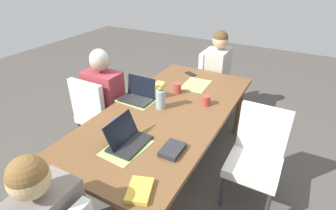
{
  "coord_description": "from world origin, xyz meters",
  "views": [
    {
      "loc": [
        -1.87,
        -1.02,
        1.98
      ],
      "look_at": [
        0.0,
        0.0,
        0.79
      ],
      "focal_mm": 28.18,
      "sensor_mm": 36.0,
      "label": 1
    }
  ],
  "objects_px": {
    "flower_vase": "(160,94)",
    "book_red_cover": "(172,150)",
    "dining_table": "(168,116)",
    "chair_head_right_left_near": "(213,79)",
    "chair_far_left_mid": "(97,112)",
    "person_far_left_mid": "(106,108)",
    "coffee_mug_near_left": "(206,100)",
    "laptop_far_left_mid": "(138,95)",
    "phone_black": "(191,74)",
    "book_blue_cover": "(140,190)",
    "laptop_head_left_left_far": "(127,140)",
    "coffee_mug_near_right": "(117,124)",
    "chair_near_right_near": "(257,153)",
    "coffee_mug_centre_left": "(177,88)",
    "person_head_right_left_near": "(217,80)"
  },
  "relations": [
    {
      "from": "person_far_left_mid",
      "to": "laptop_far_left_mid",
      "type": "relative_size",
      "value": 3.73
    },
    {
      "from": "person_far_left_mid",
      "to": "book_blue_cover",
      "type": "xyz_separation_m",
      "value": [
        -0.98,
        -1.13,
        0.23
      ]
    },
    {
      "from": "laptop_head_left_left_far",
      "to": "phone_black",
      "type": "distance_m",
      "value": 1.5
    },
    {
      "from": "phone_black",
      "to": "chair_near_right_near",
      "type": "bearing_deg",
      "value": 168.37
    },
    {
      "from": "chair_head_right_left_near",
      "to": "coffee_mug_near_right",
      "type": "xyz_separation_m",
      "value": [
        -1.87,
        0.17,
        0.28
      ]
    },
    {
      "from": "laptop_far_left_mid",
      "to": "laptop_head_left_left_far",
      "type": "xyz_separation_m",
      "value": [
        -0.64,
        -0.34,
        -0.0
      ]
    },
    {
      "from": "laptop_far_left_mid",
      "to": "coffee_mug_near_right",
      "type": "height_order",
      "value": "laptop_far_left_mid"
    },
    {
      "from": "coffee_mug_centre_left",
      "to": "laptop_far_left_mid",
      "type": "bearing_deg",
      "value": 138.67
    },
    {
      "from": "chair_near_right_near",
      "to": "laptop_head_left_left_far",
      "type": "distance_m",
      "value": 1.13
    },
    {
      "from": "person_head_right_left_near",
      "to": "dining_table",
      "type": "bearing_deg",
      "value": 179.09
    },
    {
      "from": "chair_head_right_left_near",
      "to": "laptop_far_left_mid",
      "type": "height_order",
      "value": "laptop_far_left_mid"
    },
    {
      "from": "person_far_left_mid",
      "to": "coffee_mug_near_left",
      "type": "bearing_deg",
      "value": -77.67
    },
    {
      "from": "person_head_right_left_near",
      "to": "laptop_head_left_left_far",
      "type": "xyz_separation_m",
      "value": [
        -1.95,
        0.04,
        0.26
      ]
    },
    {
      "from": "coffee_mug_near_left",
      "to": "laptop_far_left_mid",
      "type": "bearing_deg",
      "value": 109.17
    },
    {
      "from": "coffee_mug_near_left",
      "to": "book_blue_cover",
      "type": "bearing_deg",
      "value": -177.47
    },
    {
      "from": "coffee_mug_centre_left",
      "to": "book_blue_cover",
      "type": "height_order",
      "value": "coffee_mug_centre_left"
    },
    {
      "from": "chair_head_right_left_near",
      "to": "book_blue_cover",
      "type": "bearing_deg",
      "value": -170.84
    },
    {
      "from": "chair_head_right_left_near",
      "to": "laptop_head_left_left_far",
      "type": "distance_m",
      "value": 2.03
    },
    {
      "from": "coffee_mug_near_right",
      "to": "book_blue_cover",
      "type": "height_order",
      "value": "coffee_mug_near_right"
    },
    {
      "from": "person_head_right_left_near",
      "to": "laptop_head_left_left_far",
      "type": "distance_m",
      "value": 1.96
    },
    {
      "from": "dining_table",
      "to": "laptop_far_left_mid",
      "type": "height_order",
      "value": "laptop_far_left_mid"
    },
    {
      "from": "laptop_head_left_left_far",
      "to": "book_red_cover",
      "type": "xyz_separation_m",
      "value": [
        0.08,
        -0.34,
        -0.02
      ]
    },
    {
      "from": "person_far_left_mid",
      "to": "phone_black",
      "type": "bearing_deg",
      "value": -36.51
    },
    {
      "from": "laptop_far_left_mid",
      "to": "laptop_head_left_left_far",
      "type": "height_order",
      "value": "laptop_far_left_mid"
    },
    {
      "from": "chair_head_right_left_near",
      "to": "coffee_mug_near_right",
      "type": "relative_size",
      "value": 10.35
    },
    {
      "from": "person_head_right_left_near",
      "to": "laptop_head_left_left_far",
      "type": "relative_size",
      "value": 3.73
    },
    {
      "from": "flower_vase",
      "to": "coffee_mug_centre_left",
      "type": "bearing_deg",
      "value": 0.82
    },
    {
      "from": "coffee_mug_centre_left",
      "to": "book_red_cover",
      "type": "height_order",
      "value": "coffee_mug_centre_left"
    },
    {
      "from": "dining_table",
      "to": "chair_head_right_left_near",
      "type": "bearing_deg",
      "value": 2.19
    },
    {
      "from": "dining_table",
      "to": "flower_vase",
      "type": "height_order",
      "value": "flower_vase"
    },
    {
      "from": "coffee_mug_near_left",
      "to": "laptop_head_left_left_far",
      "type": "bearing_deg",
      "value": 161.38
    },
    {
      "from": "flower_vase",
      "to": "coffee_mug_near_right",
      "type": "distance_m",
      "value": 0.5
    },
    {
      "from": "chair_far_left_mid",
      "to": "coffee_mug_centre_left",
      "type": "xyz_separation_m",
      "value": [
        0.41,
        -0.78,
        0.3
      ]
    },
    {
      "from": "person_far_left_mid",
      "to": "flower_vase",
      "type": "bearing_deg",
      "value": -92.06
    },
    {
      "from": "chair_near_right_near",
      "to": "flower_vase",
      "type": "relative_size",
      "value": 3.26
    },
    {
      "from": "person_far_left_mid",
      "to": "coffee_mug_near_left",
      "type": "height_order",
      "value": "person_far_left_mid"
    },
    {
      "from": "person_head_right_left_near",
      "to": "book_blue_cover",
      "type": "relative_size",
      "value": 5.97
    },
    {
      "from": "chair_far_left_mid",
      "to": "laptop_far_left_mid",
      "type": "height_order",
      "value": "laptop_far_left_mid"
    },
    {
      "from": "chair_near_right_near",
      "to": "flower_vase",
      "type": "distance_m",
      "value": 1.0
    },
    {
      "from": "chair_far_left_mid",
      "to": "coffee_mug_near_right",
      "type": "bearing_deg",
      "value": -123.32
    },
    {
      "from": "person_head_right_left_near",
      "to": "chair_near_right_near",
      "type": "relative_size",
      "value": 1.33
    },
    {
      "from": "dining_table",
      "to": "coffee_mug_near_right",
      "type": "xyz_separation_m",
      "value": [
        -0.48,
        0.22,
        0.11
      ]
    },
    {
      "from": "chair_far_left_mid",
      "to": "laptop_head_left_left_far",
      "type": "distance_m",
      "value": 1.05
    },
    {
      "from": "dining_table",
      "to": "chair_far_left_mid",
      "type": "relative_size",
      "value": 2.43
    },
    {
      "from": "flower_vase",
      "to": "phone_black",
      "type": "xyz_separation_m",
      "value": [
        0.89,
        0.09,
        -0.14
      ]
    },
    {
      "from": "chair_near_right_near",
      "to": "coffee_mug_centre_left",
      "type": "height_order",
      "value": "chair_near_right_near"
    },
    {
      "from": "flower_vase",
      "to": "book_red_cover",
      "type": "distance_m",
      "value": 0.67
    },
    {
      "from": "laptop_head_left_left_far",
      "to": "coffee_mug_near_right",
      "type": "distance_m",
      "value": 0.24
    },
    {
      "from": "laptop_far_left_mid",
      "to": "coffee_mug_near_left",
      "type": "height_order",
      "value": "laptop_far_left_mid"
    },
    {
      "from": "chair_far_left_mid",
      "to": "coffee_mug_near_left",
      "type": "relative_size",
      "value": 9.42
    }
  ]
}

